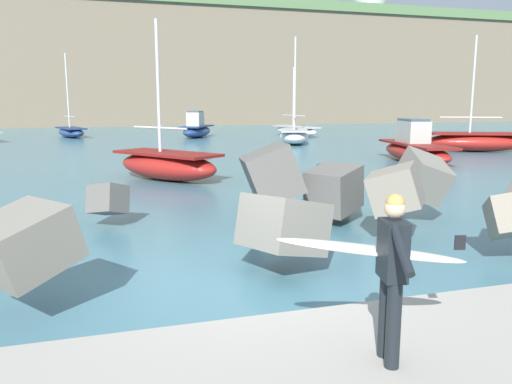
{
  "coord_description": "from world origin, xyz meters",
  "views": [
    {
      "loc": [
        -2.15,
        -7.61,
        2.9
      ],
      "look_at": [
        0.29,
        0.5,
        1.4
      ],
      "focal_mm": 35.74,
      "sensor_mm": 36.0,
      "label": 1
    }
  ],
  "objects_px": {
    "boat_near_right": "(197,129)",
    "boat_mid_right": "(477,141)",
    "station_building_east": "(269,11)",
    "boat_near_centre": "(415,148)",
    "boat_mid_left": "(71,132)",
    "boat_far_left": "(167,164)",
    "station_building_west": "(167,0)",
    "boat_near_left": "(294,136)",
    "boat_far_centre": "(296,131)",
    "radar_dome": "(370,4)",
    "station_building_central": "(147,0)",
    "surfer_with_board": "(385,262)"
  },
  "relations": [
    {
      "from": "boat_near_centre",
      "to": "boat_near_right",
      "type": "bearing_deg",
      "value": 109.3
    },
    {
      "from": "boat_near_centre",
      "to": "station_building_west",
      "type": "bearing_deg",
      "value": 94.01
    },
    {
      "from": "boat_far_centre",
      "to": "boat_mid_left",
      "type": "bearing_deg",
      "value": 167.51
    },
    {
      "from": "surfer_with_board",
      "to": "boat_mid_right",
      "type": "relative_size",
      "value": 0.32
    },
    {
      "from": "boat_mid_left",
      "to": "boat_far_left",
      "type": "bearing_deg",
      "value": -79.52
    },
    {
      "from": "boat_mid_right",
      "to": "station_building_east",
      "type": "bearing_deg",
      "value": 83.66
    },
    {
      "from": "radar_dome",
      "to": "station_building_east",
      "type": "relative_size",
      "value": 1.71
    },
    {
      "from": "station_building_central",
      "to": "station_building_east",
      "type": "height_order",
      "value": "station_building_central"
    },
    {
      "from": "boat_far_left",
      "to": "radar_dome",
      "type": "relative_size",
      "value": 0.62
    },
    {
      "from": "boat_mid_right",
      "to": "station_building_central",
      "type": "distance_m",
      "value": 64.3
    },
    {
      "from": "station_building_central",
      "to": "boat_far_centre",
      "type": "bearing_deg",
      "value": -79.66
    },
    {
      "from": "boat_near_right",
      "to": "surfer_with_board",
      "type": "bearing_deg",
      "value": -97.22
    },
    {
      "from": "boat_near_centre",
      "to": "station_building_central",
      "type": "bearing_deg",
      "value": 96.14
    },
    {
      "from": "boat_near_centre",
      "to": "boat_mid_left",
      "type": "height_order",
      "value": "boat_mid_left"
    },
    {
      "from": "surfer_with_board",
      "to": "radar_dome",
      "type": "xyz_separation_m",
      "value": [
        45.18,
        82.85,
        19.22
      ]
    },
    {
      "from": "boat_mid_left",
      "to": "boat_near_right",
      "type": "bearing_deg",
      "value": -17.22
    },
    {
      "from": "station_building_east",
      "to": "station_building_central",
      "type": "bearing_deg",
      "value": 179.05
    },
    {
      "from": "surfer_with_board",
      "to": "boat_far_centre",
      "type": "bearing_deg",
      "value": 70.21
    },
    {
      "from": "boat_far_left",
      "to": "station_building_west",
      "type": "relative_size",
      "value": 0.89
    },
    {
      "from": "boat_near_left",
      "to": "boat_mid_right",
      "type": "distance_m",
      "value": 11.77
    },
    {
      "from": "boat_near_right",
      "to": "boat_far_left",
      "type": "height_order",
      "value": "boat_far_left"
    },
    {
      "from": "station_building_central",
      "to": "station_building_east",
      "type": "bearing_deg",
      "value": -0.95
    },
    {
      "from": "radar_dome",
      "to": "boat_near_centre",
      "type": "bearing_deg",
      "value": -116.87
    },
    {
      "from": "boat_near_left",
      "to": "boat_far_centre",
      "type": "relative_size",
      "value": 1.18
    },
    {
      "from": "boat_near_left",
      "to": "boat_far_left",
      "type": "distance_m",
      "value": 17.69
    },
    {
      "from": "boat_mid_right",
      "to": "boat_far_left",
      "type": "height_order",
      "value": "boat_mid_right"
    },
    {
      "from": "boat_far_centre",
      "to": "radar_dome",
      "type": "bearing_deg",
      "value": 55.37
    },
    {
      "from": "boat_mid_right",
      "to": "boat_far_centre",
      "type": "relative_size",
      "value": 1.09
    },
    {
      "from": "boat_near_right",
      "to": "boat_far_left",
      "type": "bearing_deg",
      "value": -102.91
    },
    {
      "from": "boat_mid_right",
      "to": "station_building_west",
      "type": "distance_m",
      "value": 59.59
    },
    {
      "from": "surfer_with_board",
      "to": "radar_dome",
      "type": "distance_m",
      "value": 96.31
    },
    {
      "from": "boat_near_centre",
      "to": "boat_far_centre",
      "type": "height_order",
      "value": "boat_far_centre"
    },
    {
      "from": "boat_far_centre",
      "to": "radar_dome",
      "type": "distance_m",
      "value": 59.92
    },
    {
      "from": "boat_mid_right",
      "to": "station_building_east",
      "type": "distance_m",
      "value": 62.67
    },
    {
      "from": "boat_near_right",
      "to": "boat_mid_right",
      "type": "bearing_deg",
      "value": -50.54
    },
    {
      "from": "boat_mid_left",
      "to": "radar_dome",
      "type": "distance_m",
      "value": 68.84
    },
    {
      "from": "surfer_with_board",
      "to": "boat_far_centre",
      "type": "xyz_separation_m",
      "value": [
        13.09,
        36.38,
        -0.8
      ]
    },
    {
      "from": "boat_near_left",
      "to": "radar_dome",
      "type": "relative_size",
      "value": 0.76
    },
    {
      "from": "boat_near_left",
      "to": "station_building_central",
      "type": "relative_size",
      "value": 1.12
    },
    {
      "from": "boat_mid_left",
      "to": "boat_far_centre",
      "type": "xyz_separation_m",
      "value": [
        18.29,
        -4.05,
        0.0
      ]
    },
    {
      "from": "station_building_east",
      "to": "boat_near_right",
      "type": "bearing_deg",
      "value": -115.26
    },
    {
      "from": "boat_mid_left",
      "to": "station_building_east",
      "type": "distance_m",
      "value": 53.21
    },
    {
      "from": "station_building_central",
      "to": "surfer_with_board",
      "type": "bearing_deg",
      "value": -93.52
    },
    {
      "from": "radar_dome",
      "to": "boat_far_centre",
      "type": "bearing_deg",
      "value": -124.63
    },
    {
      "from": "surfer_with_board",
      "to": "boat_mid_left",
      "type": "height_order",
      "value": "boat_mid_left"
    },
    {
      "from": "boat_near_left",
      "to": "station_building_west",
      "type": "distance_m",
      "value": 50.83
    },
    {
      "from": "surfer_with_board",
      "to": "station_building_central",
      "type": "relative_size",
      "value": 0.33
    },
    {
      "from": "surfer_with_board",
      "to": "station_building_west",
      "type": "relative_size",
      "value": 0.32
    },
    {
      "from": "boat_far_left",
      "to": "boat_near_right",
      "type": "bearing_deg",
      "value": 77.09
    },
    {
      "from": "boat_near_right",
      "to": "radar_dome",
      "type": "distance_m",
      "value": 64.02
    }
  ]
}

